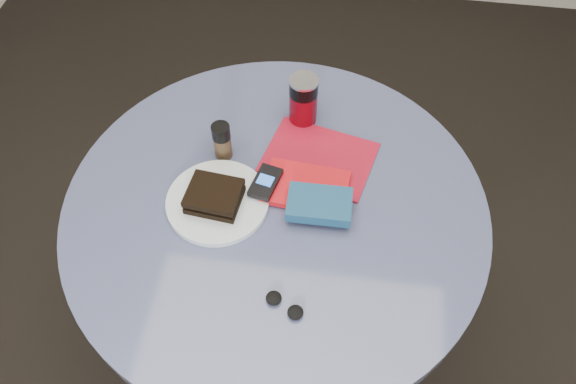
# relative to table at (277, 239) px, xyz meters

# --- Properties ---
(ground) EXTENTS (4.00, 4.00, 0.00)m
(ground) POSITION_rel_table_xyz_m (0.00, 0.00, -0.59)
(ground) COLOR black
(ground) RESTS_ON ground
(table) EXTENTS (1.00, 1.00, 0.75)m
(table) POSITION_rel_table_xyz_m (0.00, 0.00, 0.00)
(table) COLOR black
(table) RESTS_ON ground
(plate) EXTENTS (0.26, 0.26, 0.02)m
(plate) POSITION_rel_table_xyz_m (-0.13, -0.02, 0.17)
(plate) COLOR silver
(plate) RESTS_ON table
(sandwich) EXTENTS (0.13, 0.11, 0.04)m
(sandwich) POSITION_rel_table_xyz_m (-0.14, -0.03, 0.20)
(sandwich) COLOR black
(sandwich) RESTS_ON plate
(soda_can) EXTENTS (0.08, 0.08, 0.14)m
(soda_can) POSITION_rel_table_xyz_m (0.03, 0.28, 0.23)
(soda_can) COLOR #650510
(soda_can) RESTS_ON table
(pepper_grinder) EXTENTS (0.06, 0.06, 0.10)m
(pepper_grinder) POSITION_rel_table_xyz_m (-0.15, 0.13, 0.22)
(pepper_grinder) COLOR #44311D
(pepper_grinder) RESTS_ON table
(magazine) EXTENTS (0.30, 0.25, 0.00)m
(magazine) POSITION_rel_table_xyz_m (0.09, 0.15, 0.17)
(magazine) COLOR maroon
(magazine) RESTS_ON table
(red_book) EXTENTS (0.21, 0.15, 0.02)m
(red_book) POSITION_rel_table_xyz_m (0.07, 0.05, 0.18)
(red_book) COLOR red
(red_book) RESTS_ON magazine
(novel) EXTENTS (0.15, 0.10, 0.03)m
(novel) POSITION_rel_table_xyz_m (0.10, -0.01, 0.20)
(novel) COLOR navy
(novel) RESTS_ON red_book
(mp3_player) EXTENTS (0.07, 0.10, 0.02)m
(mp3_player) POSITION_rel_table_xyz_m (-0.03, 0.04, 0.19)
(mp3_player) COLOR black
(mp3_player) RESTS_ON red_book
(headphones) EXTENTS (0.09, 0.07, 0.02)m
(headphones) POSITION_rel_table_xyz_m (0.06, -0.26, 0.17)
(headphones) COLOR black
(headphones) RESTS_ON table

